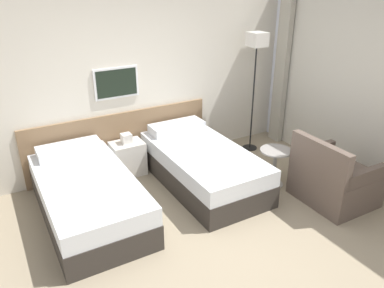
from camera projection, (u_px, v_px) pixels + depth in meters
The scene contains 8 objects.
ground_plane at pixel (226, 240), 4.19m from camera, with size 16.00×16.00×0.00m, color gray.
wall_headboard at pixel (139, 81), 5.45m from camera, with size 10.00×0.10×2.70m.
bed_near_door at pixel (88, 196), 4.51m from camera, with size 1.03×2.01×0.66m.
bed_near_window at pixel (202, 165), 5.23m from camera, with size 1.03×2.01×0.66m.
nightstand at pixel (128, 158), 5.49m from camera, with size 0.46×0.35×0.64m.
floor_lamp at pixel (256, 51), 5.73m from camera, with size 0.26×0.26×1.92m.
side_table at pixel (275, 161), 5.15m from camera, with size 0.43×0.43×0.54m.
armchair at pixel (333, 181), 4.82m from camera, with size 0.82×0.91×0.90m.
Camera 1 is at (-2.01, -2.74, 2.70)m, focal length 35.00 mm.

